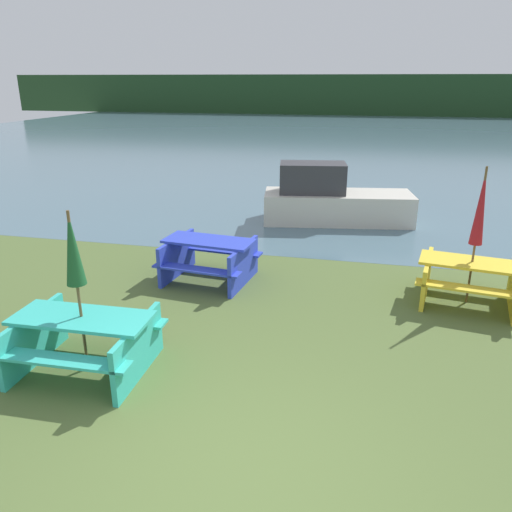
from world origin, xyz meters
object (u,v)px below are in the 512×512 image
object	(u,v)px
umbrella_darkgreen	(73,250)
boat	(332,200)
picnic_table_yellow	(470,278)
picnic_table_blue	(209,256)
umbrella_crimson	(481,208)
picnic_table_teal	(84,337)

from	to	relation	value
umbrella_darkgreen	boat	size ratio (longest dim) A/B	0.54
picnic_table_yellow	umbrella_darkgreen	size ratio (longest dim) A/B	0.87
picnic_table_blue	umbrella_darkgreen	xyz separation A→B (m)	(-0.62, -3.27, 1.16)
umbrella_crimson	umbrella_darkgreen	xyz separation A→B (m)	(-5.15, -3.28, -0.01)
umbrella_crimson	umbrella_darkgreen	world-z (taller)	umbrella_crimson
umbrella_darkgreen	picnic_table_yellow	bearing A→B (deg)	32.48
picnic_table_yellow	boat	distance (m)	5.30
picnic_table_teal	boat	size ratio (longest dim) A/B	0.45
picnic_table_yellow	umbrella_darkgreen	xyz separation A→B (m)	(-5.15, -3.28, 1.18)
picnic_table_blue	umbrella_darkgreen	distance (m)	3.52
picnic_table_blue	picnic_table_yellow	distance (m)	4.53
picnic_table_yellow	umbrella_darkgreen	distance (m)	6.21
picnic_table_teal	umbrella_crimson	bearing A→B (deg)	32.48
picnic_table_teal	picnic_table_yellow	bearing A→B (deg)	32.48
picnic_table_blue	boat	xyz separation A→B (m)	(1.87, 4.59, 0.10)
picnic_table_teal	picnic_table_blue	distance (m)	3.32
picnic_table_teal	boat	distance (m)	8.24
picnic_table_teal	picnic_table_blue	world-z (taller)	picnic_table_blue
picnic_table_yellow	umbrella_crimson	xyz separation A→B (m)	(0.00, 0.00, 1.19)
picnic_table_blue	boat	bearing A→B (deg)	67.83
picnic_table_teal	boat	bearing A→B (deg)	72.44
picnic_table_teal	umbrella_crimson	size ratio (longest dim) A/B	0.77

